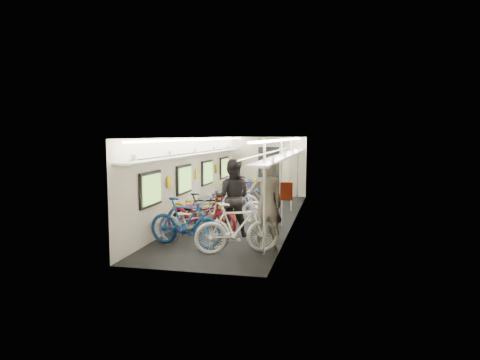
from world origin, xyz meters
The scene contains 17 objects.
train_car_shell centered at (-0.36, 0.71, 1.66)m, with size 10.00×10.00×10.00m.
bicycle_0 centered at (-0.45, -3.22, 0.50)m, with size 0.66×1.89×0.99m, color #B2B1B6.
bicycle_1 centered at (-0.61, -3.31, 0.55)m, with size 0.51×1.81×1.09m, color navy.
bicycle_2 centered at (-0.57, -2.29, 0.52)m, with size 0.69×1.99×1.05m, color maroon.
bicycle_3 centered at (-0.59, -1.88, 0.51)m, with size 0.48×1.69×1.01m, color black.
bicycle_4 centered at (-0.76, -1.71, 0.54)m, with size 0.71×2.04×1.07m, color #C99612.
bicycle_5 centered at (-0.08, -0.63, 0.50)m, with size 0.47×1.67×1.00m, color white.
bicycle_6 centered at (-0.57, 0.37, 0.51)m, with size 0.68×1.96×1.03m, color #A8A9AC.
bicycle_7 centered at (-0.38, 1.02, 0.56)m, with size 0.53×1.86×1.12m, color #1D3FAE.
bicycle_8 centered at (-0.52, 1.37, 0.48)m, with size 0.64×1.83×0.96m, color #A02D11.
bicycle_9 centered at (-0.14, 1.69, 0.56)m, with size 0.52×1.85×1.11m, color black.
bicycle_10 centered at (-0.75, 2.99, 0.52)m, with size 0.69×1.99×1.05m, color #DEEF16.
bicycle_11 centered at (0.65, -3.62, 0.54)m, with size 0.50×1.78×1.07m, color white.
bicycle_12 centered at (-0.22, 2.85, 0.46)m, with size 0.60×1.73×0.91m, color slate.
passenger_near centered at (1.20, -3.24, 0.99)m, with size 0.72×0.47×1.98m, color gray.
passenger_mid centered at (0.16, -2.01, 0.94)m, with size 0.92×0.71×1.89m, color black.
backpack centered at (1.62, -3.12, 1.28)m, with size 0.26×0.14×0.38m, color red.
Camera 1 is at (2.62, -12.15, 2.47)m, focal length 32.00 mm.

